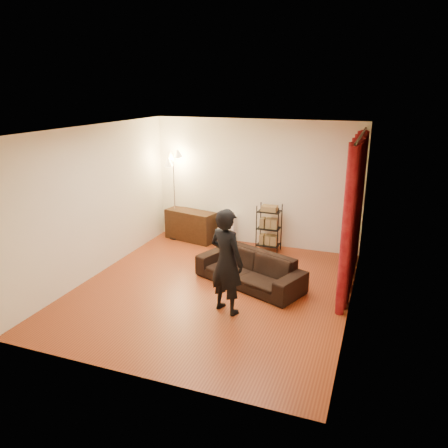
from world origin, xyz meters
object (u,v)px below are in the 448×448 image
at_px(sofa, 250,269).
at_px(storage_boxes, 227,230).
at_px(media_cabinet, 191,225).
at_px(wire_shelf, 269,228).
at_px(person, 226,261).
at_px(floor_lamp, 174,196).

height_order(sofa, storage_boxes, storage_boxes).
xyz_separation_m(sofa, media_cabinet, (-1.94, 1.80, 0.05)).
bearing_deg(wire_shelf, person, -67.13).
bearing_deg(storage_boxes, floor_lamp, -174.77).
bearing_deg(storage_boxes, media_cabinet, -174.23).
bearing_deg(wire_shelf, media_cabinet, -160.89).
distance_m(media_cabinet, storage_boxes, 0.85).
height_order(person, wire_shelf, person).
relative_size(sofa, person, 1.19).
bearing_deg(sofa, media_cabinet, 159.02).
bearing_deg(media_cabinet, storage_boxes, 17.86).
height_order(wire_shelf, floor_lamp, floor_lamp).
bearing_deg(floor_lamp, storage_boxes, 5.23).
bearing_deg(floor_lamp, media_cabinet, 4.00).
relative_size(person, storage_boxes, 2.68).
relative_size(person, wire_shelf, 1.64).
distance_m(person, wire_shelf, 2.77).
height_order(person, floor_lamp, floor_lamp).
height_order(storage_boxes, wire_shelf, wire_shelf).
bearing_deg(floor_lamp, sofa, -37.51).
distance_m(wire_shelf, floor_lamp, 2.26).
bearing_deg(person, storage_boxes, -48.54).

